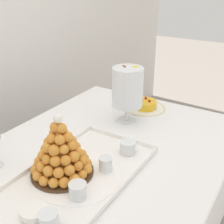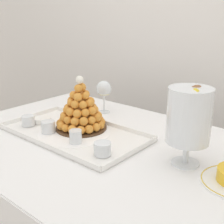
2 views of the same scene
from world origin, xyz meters
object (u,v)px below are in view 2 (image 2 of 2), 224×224
at_px(dessert_cup_centre, 76,137).
at_px(dessert_cup_mid_right, 102,149).
at_px(croquembouche, 81,109).
at_px(dessert_cup_left, 28,121).
at_px(serving_tray, 74,133).
at_px(macaron_goblet, 189,117).
at_px(dessert_cup_mid_left, 48,127).
at_px(wine_glass, 104,90).
at_px(creme_brulee_ramekin, 42,119).

bearing_deg(dessert_cup_centre, dessert_cup_mid_right, -3.04).
relative_size(croquembouche, dessert_cup_left, 4.07).
distance_m(serving_tray, croquembouche, 0.11).
height_order(croquembouche, dessert_cup_mid_right, croquembouche).
bearing_deg(serving_tray, macaron_goblet, 8.28).
distance_m(croquembouche, dessert_cup_left, 0.26).
bearing_deg(dessert_cup_centre, serving_tray, 140.90).
relative_size(dessert_cup_mid_left, dessert_cup_centre, 1.10).
height_order(serving_tray, croquembouche, croquembouche).
relative_size(croquembouche, dessert_cup_mid_right, 3.75).
xyz_separation_m(croquembouche, wine_glass, (-0.09, 0.25, 0.03)).
bearing_deg(wine_glass, dessert_cup_centre, -63.44).
distance_m(croquembouche, macaron_goblet, 0.50).
height_order(dessert_cup_mid_left, dessert_cup_mid_right, dessert_cup_mid_left).
bearing_deg(macaron_goblet, dessert_cup_mid_left, -166.18).
xyz_separation_m(dessert_cup_left, dessert_cup_mid_left, (0.14, 0.00, 0.00)).
xyz_separation_m(dessert_cup_mid_left, wine_glass, (-0.02, 0.38, 0.09)).
relative_size(dessert_cup_left, dessert_cup_centre, 1.09).
distance_m(dessert_cup_mid_left, dessert_cup_centre, 0.17).
height_order(serving_tray, dessert_cup_mid_right, dessert_cup_mid_right).
bearing_deg(dessert_cup_mid_right, dessert_cup_left, 179.80).
bearing_deg(creme_brulee_ramekin, dessert_cup_mid_right, -8.88).
xyz_separation_m(dessert_cup_left, wine_glass, (0.12, 0.38, 0.09)).
distance_m(dessert_cup_centre, dessert_cup_mid_right, 0.15).
bearing_deg(creme_brulee_ramekin, dessert_cup_centre, -11.75).
height_order(croquembouche, dessert_cup_left, croquembouche).
bearing_deg(dessert_cup_centre, dessert_cup_left, -178.82).
distance_m(dessert_cup_mid_right, wine_glass, 0.52).
height_order(croquembouche, creme_brulee_ramekin, croquembouche).
relative_size(dessert_cup_centre, macaron_goblet, 0.19).
xyz_separation_m(serving_tray, macaron_goblet, (0.49, 0.07, 0.17)).
relative_size(dessert_cup_mid_right, macaron_goblet, 0.22).
xyz_separation_m(dessert_cup_left, dessert_cup_centre, (0.31, 0.01, 0.00)).
relative_size(serving_tray, creme_brulee_ramekin, 7.55).
relative_size(serving_tray, dessert_cup_mid_left, 10.66).
distance_m(serving_tray, dessert_cup_mid_left, 0.11).
bearing_deg(creme_brulee_ramekin, croquembouche, 17.02).
bearing_deg(wine_glass, dessert_cup_left, -107.28).
height_order(dessert_cup_mid_left, macaron_goblet, macaron_goblet).
bearing_deg(serving_tray, creme_brulee_ramekin, -178.55).
relative_size(serving_tray, macaron_goblet, 2.21).
relative_size(dessert_cup_centre, creme_brulee_ramekin, 0.64).
xyz_separation_m(serving_tray, wine_glass, (-0.10, 0.31, 0.12)).
distance_m(dessert_cup_left, dessert_cup_mid_left, 0.14).
bearing_deg(dessert_cup_centre, wine_glass, 116.56).
relative_size(creme_brulee_ramekin, macaron_goblet, 0.29).
distance_m(serving_tray, dessert_cup_centre, 0.11).
xyz_separation_m(serving_tray, creme_brulee_ramekin, (-0.21, -0.01, 0.01)).
bearing_deg(croquembouche, dessert_cup_mid_left, -119.38).
relative_size(dessert_cup_mid_left, dessert_cup_mid_right, 0.93).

